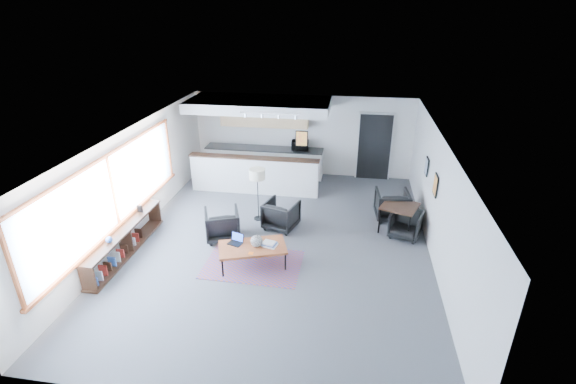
# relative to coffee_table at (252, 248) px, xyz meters

# --- Properties ---
(room) EXTENTS (7.02, 9.02, 2.62)m
(room) POSITION_rel_coffee_table_xyz_m (0.37, 0.99, 0.87)
(room) COLOR #4B4B4D
(room) RESTS_ON ground
(window) EXTENTS (0.10, 5.95, 1.66)m
(window) POSITION_rel_coffee_table_xyz_m (-3.09, 0.09, 1.02)
(window) COLOR #8CBFFF
(window) RESTS_ON room
(console) EXTENTS (0.35, 3.00, 0.80)m
(console) POSITION_rel_coffee_table_xyz_m (-2.93, -0.06, -0.10)
(console) COLOR black
(console) RESTS_ON floor
(kitchenette) EXTENTS (4.20, 1.96, 2.60)m
(kitchenette) POSITION_rel_coffee_table_xyz_m (-0.83, 4.70, 0.95)
(kitchenette) COLOR white
(kitchenette) RESTS_ON floor
(doorway) EXTENTS (1.10, 0.12, 2.15)m
(doorway) POSITION_rel_coffee_table_xyz_m (2.67, 5.41, 0.64)
(doorway) COLOR black
(doorway) RESTS_ON room
(track_light) EXTENTS (1.60, 0.07, 0.15)m
(track_light) POSITION_rel_coffee_table_xyz_m (-0.22, 3.19, 2.10)
(track_light) COLOR silver
(track_light) RESTS_ON room
(wall_art_lower) EXTENTS (0.03, 0.38, 0.48)m
(wall_art_lower) POSITION_rel_coffee_table_xyz_m (3.84, 1.39, 1.12)
(wall_art_lower) COLOR black
(wall_art_lower) RESTS_ON room
(wall_art_upper) EXTENTS (0.03, 0.34, 0.44)m
(wall_art_upper) POSITION_rel_coffee_table_xyz_m (3.84, 2.69, 1.07)
(wall_art_upper) COLOR black
(wall_art_upper) RESTS_ON room
(kilim_rug) EXTENTS (2.11, 1.45, 0.01)m
(kilim_rug) POSITION_rel_coffee_table_xyz_m (0.00, 0.00, -0.42)
(kilim_rug) COLOR #5D3648
(kilim_rug) RESTS_ON floor
(coffee_table) EXTENTS (1.60, 1.19, 0.47)m
(coffee_table) POSITION_rel_coffee_table_xyz_m (0.00, 0.00, 0.00)
(coffee_table) COLOR brown
(coffee_table) RESTS_ON floor
(laptop) EXTENTS (0.36, 0.32, 0.21)m
(laptop) POSITION_rel_coffee_table_xyz_m (-0.38, 0.09, 0.10)
(laptop) COLOR black
(laptop) RESTS_ON coffee_table
(ceramic_pot) EXTENTS (0.26, 0.26, 0.26)m
(ceramic_pot) POSITION_rel_coffee_table_xyz_m (0.09, 0.01, 0.16)
(ceramic_pot) COLOR gray
(ceramic_pot) RESTS_ON coffee_table
(book_stack) EXTENTS (0.36, 0.31, 0.09)m
(book_stack) POSITION_rel_coffee_table_xyz_m (0.36, 0.08, 0.08)
(book_stack) COLOR silver
(book_stack) RESTS_ON coffee_table
(coaster) EXTENTS (0.10, 0.10, 0.01)m
(coaster) POSITION_rel_coffee_table_xyz_m (0.03, -0.28, 0.04)
(coaster) COLOR #E5590C
(coaster) RESTS_ON coffee_table
(armchair_left) EXTENTS (1.00, 0.97, 0.81)m
(armchair_left) POSITION_rel_coffee_table_xyz_m (-0.98, 1.01, -0.02)
(armchair_left) COLOR black
(armchair_left) RESTS_ON floor
(armchair_right) EXTENTS (0.94, 0.91, 0.79)m
(armchair_right) POSITION_rel_coffee_table_xyz_m (0.32, 1.73, -0.04)
(armchair_right) COLOR black
(armchair_right) RESTS_ON floor
(floor_lamp) EXTENTS (0.43, 0.43, 1.41)m
(floor_lamp) POSITION_rel_coffee_table_xyz_m (-0.34, 2.08, 0.79)
(floor_lamp) COLOR black
(floor_lamp) RESTS_ON floor
(dining_table) EXTENTS (1.06, 1.06, 0.69)m
(dining_table) POSITION_rel_coffee_table_xyz_m (3.22, 2.04, 0.20)
(dining_table) COLOR black
(dining_table) RESTS_ON floor
(dining_chair_near) EXTENTS (0.74, 0.72, 0.61)m
(dining_chair_near) POSITION_rel_coffee_table_xyz_m (3.37, 1.76, -0.12)
(dining_chair_near) COLOR black
(dining_chair_near) RESTS_ON floor
(dining_chair_far) EXTENTS (0.76, 0.72, 0.72)m
(dining_chair_far) POSITION_rel_coffee_table_xyz_m (3.10, 2.69, -0.07)
(dining_chair_far) COLOR black
(dining_chair_far) RESTS_ON floor
(microwave) EXTENTS (0.56, 0.34, 0.36)m
(microwave) POSITION_rel_coffee_table_xyz_m (0.34, 5.14, 0.68)
(microwave) COLOR black
(microwave) RESTS_ON kitchenette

